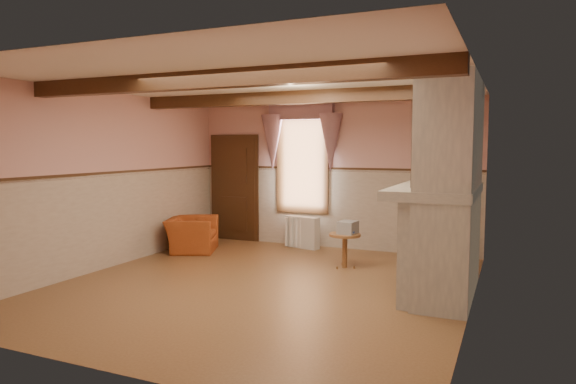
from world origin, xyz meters
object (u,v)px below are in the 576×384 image
at_px(radiator, 302,232).
at_px(side_table, 345,251).
at_px(oil_lamp, 442,173).
at_px(bowl, 437,183).
at_px(armchair, 192,234).
at_px(mantel_clock, 442,176).

bearing_deg(radiator, side_table, -30.88).
bearing_deg(oil_lamp, bowl, -90.00).
relative_size(armchair, oil_lamp, 3.43).
xyz_separation_m(armchair, radiator, (1.75, 1.11, -0.01)).
bearing_deg(armchair, side_table, -114.33).
distance_m(side_table, bowl, 2.09).
distance_m(armchair, side_table, 2.99).
bearing_deg(mantel_clock, bowl, -90.00).
relative_size(mantel_clock, oil_lamp, 0.86).
bearing_deg(bowl, mantel_clock, 90.00).
height_order(radiator, bowl, bowl).
relative_size(side_table, mantel_clock, 2.29).
height_order(radiator, mantel_clock, mantel_clock).
height_order(armchair, side_table, armchair).
xyz_separation_m(bowl, mantel_clock, (0.00, 0.51, 0.06)).
distance_m(bowl, oil_lamp, 0.52).
bearing_deg(armchair, oil_lamp, -117.54).
height_order(radiator, oil_lamp, oil_lamp).
bearing_deg(side_table, armchair, 177.93).
relative_size(side_table, oil_lamp, 1.96).
relative_size(bowl, oil_lamp, 1.15).
bearing_deg(bowl, side_table, 151.39).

